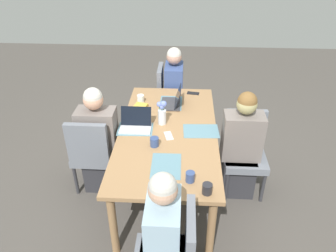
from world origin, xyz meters
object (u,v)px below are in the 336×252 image
(chair_near_left_near, at_px, (92,151))
(person_far_left_far, at_px, (240,150))
(person_near_left_near, at_px, (99,145))
(coffee_mug_centre_right, at_px, (141,99))
(phone_black, at_px, (193,93))
(chair_far_left_far, at_px, (245,148))
(coffee_mug_near_right, at_px, (154,142))
(person_head_left_right_near, at_px, (174,94))
(laptop_head_left_right_near, at_px, (173,102))
(chair_head_left_right_near, at_px, (169,94))
(book_red_cover, at_px, (139,108))
(flower_vase, at_px, (162,113))
(coffee_mug_near_left, at_px, (207,189))
(dining_table, at_px, (168,136))
(phone_silver, at_px, (169,136))
(coffee_mug_centre_left, at_px, (190,177))
(person_head_right_left_mid, at_px, (163,245))
(laptop_near_left_near, at_px, (136,124))

(chair_near_left_near, distance_m, person_far_left_far, 1.56)
(person_near_left_near, xyz_separation_m, coffee_mug_centre_right, (-0.61, 0.38, 0.26))
(phone_black, bearing_deg, chair_far_left_far, -46.55)
(coffee_mug_near_right, bearing_deg, person_near_left_near, -113.99)
(person_head_left_right_near, bearing_deg, coffee_mug_centre_right, -29.09)
(laptop_head_left_right_near, bearing_deg, chair_head_left_right_near, -172.93)
(person_far_left_far, distance_m, book_red_cover, 1.21)
(person_far_left_far, bearing_deg, flower_vase, -99.63)
(chair_near_left_near, bearing_deg, flower_vase, 106.08)
(coffee_mug_near_right, bearing_deg, book_red_cover, -161.36)
(chair_far_left_far, xyz_separation_m, flower_vase, (-0.07, -0.89, 0.37))
(coffee_mug_near_left, relative_size, coffee_mug_near_right, 0.98)
(dining_table, distance_m, chair_near_left_near, 0.82)
(flower_vase, height_order, phone_silver, flower_vase)
(coffee_mug_centre_left, bearing_deg, coffee_mug_near_right, -144.97)
(chair_near_left_near, xyz_separation_m, person_head_right_left_mid, (1.16, 0.84, 0.03))
(person_near_left_near, xyz_separation_m, book_red_cover, (-0.43, 0.39, 0.23))
(chair_near_left_near, xyz_separation_m, coffee_mug_centre_left, (0.69, 1.02, 0.28))
(coffee_mug_centre_right, bearing_deg, chair_near_left_near, -32.81)
(flower_vase, xyz_separation_m, coffee_mug_near_right, (0.41, -0.04, -0.08))
(flower_vase, relative_size, book_red_cover, 1.32)
(chair_near_left_near, relative_size, person_head_right_left_mid, 0.75)
(phone_silver, bearing_deg, coffee_mug_near_right, -50.64)
(coffee_mug_centre_right, height_order, phone_silver, coffee_mug_centre_right)
(person_head_left_right_near, bearing_deg, laptop_near_left_near, -15.46)
(chair_near_left_near, bearing_deg, dining_table, 95.74)
(laptop_head_left_right_near, bearing_deg, phone_silver, -1.33)
(chair_near_left_near, distance_m, chair_far_left_far, 1.62)
(phone_black, bearing_deg, person_head_right_left_mid, -87.31)
(book_red_cover, distance_m, phone_silver, 0.64)
(chair_near_left_near, bearing_deg, phone_silver, 87.95)
(coffee_mug_near_right, relative_size, coffee_mug_centre_right, 0.97)
(flower_vase, height_order, laptop_head_left_right_near, flower_vase)
(person_head_right_left_mid, relative_size, book_red_cover, 5.97)
(person_head_right_left_mid, relative_size, flower_vase, 4.51)
(flower_vase, xyz_separation_m, coffee_mug_centre_right, (-0.47, -0.29, -0.08))
(person_head_right_left_mid, distance_m, laptop_head_left_right_near, 1.81)
(person_head_right_left_mid, relative_size, laptop_head_left_right_near, 3.73)
(phone_silver, bearing_deg, laptop_head_left_right_near, 163.52)
(dining_table, xyz_separation_m, phone_black, (-0.87, 0.26, 0.08))
(person_head_right_left_mid, bearing_deg, coffee_mug_near_left, 136.55)
(coffee_mug_centre_right, bearing_deg, person_far_left_far, 61.35)
(person_head_left_right_near, distance_m, coffee_mug_centre_left, 2.05)
(person_head_left_right_near, relative_size, flower_vase, 4.51)
(chair_far_left_far, xyz_separation_m, coffee_mug_near_left, (0.96, -0.46, 0.28))
(person_head_left_right_near, distance_m, coffee_mug_near_left, 2.20)
(chair_far_left_far, bearing_deg, coffee_mug_centre_left, -35.63)
(coffee_mug_near_left, bearing_deg, chair_head_left_right_near, -169.14)
(person_far_left_far, bearing_deg, chair_far_left_far, 141.24)
(coffee_mug_near_right, relative_size, phone_black, 0.60)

